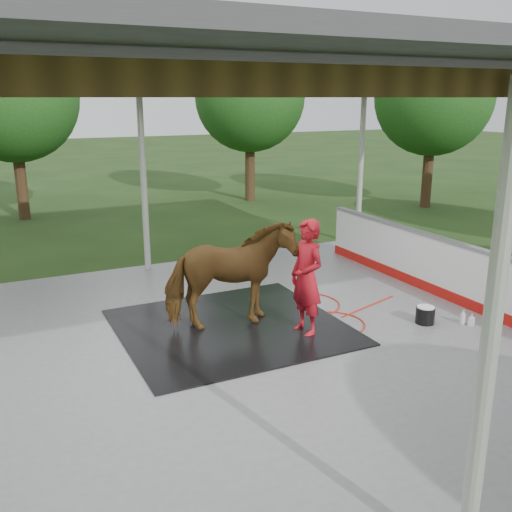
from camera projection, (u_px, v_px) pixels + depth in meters
name	position (u px, v px, depth m)	size (l,w,h in m)	color
ground	(232.00, 352.00, 8.74)	(100.00, 100.00, 0.00)	#1E3814
concrete_slab	(232.00, 350.00, 8.73)	(12.00, 10.00, 0.05)	slate
pavilion_structure	(229.00, 82.00, 7.67)	(12.60, 10.60, 4.05)	beige
dasher_board	(460.00, 275.00, 10.52)	(0.16, 8.00, 1.15)	#B3130E
tree_belt	(224.00, 96.00, 8.63)	(28.00, 28.00, 5.80)	#382314
rubber_mat	(231.00, 327.00, 9.52)	(3.59, 3.37, 0.03)	black
horse	(230.00, 275.00, 9.28)	(0.95, 2.09, 1.77)	brown
handler	(307.00, 277.00, 9.07)	(0.69, 0.45, 1.89)	red
wash_bucket	(425.00, 315.00, 9.67)	(0.32, 0.32, 0.30)	black
soap_bottle_a	(463.00, 317.00, 9.64)	(0.10, 0.10, 0.26)	silver
soap_bottle_b	(472.00, 320.00, 9.59)	(0.09, 0.10, 0.21)	#338CD8
hose_coil	(317.00, 312.00, 10.18)	(2.41, 2.23, 0.02)	red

